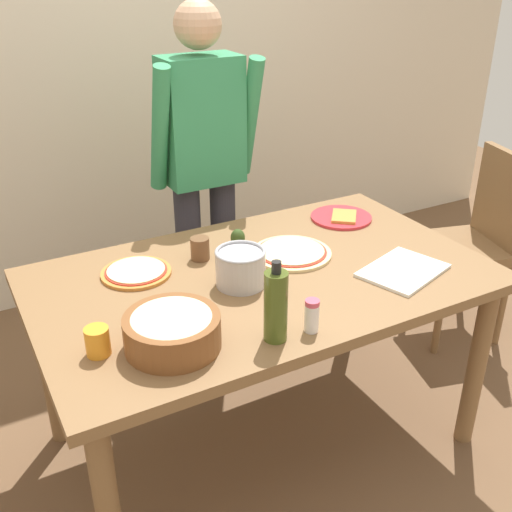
% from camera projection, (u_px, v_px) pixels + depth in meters
% --- Properties ---
extents(ground, '(8.00, 8.00, 0.00)m').
position_uv_depth(ground, '(262.00, 437.00, 2.48)').
color(ground, brown).
extents(wall_back, '(5.60, 0.10, 2.60)m').
position_uv_depth(wall_back, '(113.00, 56.00, 3.15)').
color(wall_back, beige).
rests_on(wall_back, ground).
extents(dining_table, '(1.60, 0.96, 0.76)m').
position_uv_depth(dining_table, '(263.00, 296.00, 2.18)').
color(dining_table, brown).
rests_on(dining_table, ground).
extents(person_cook, '(0.49, 0.25, 1.62)m').
position_uv_depth(person_cook, '(204.00, 162.00, 2.70)').
color(person_cook, '#2D2D38').
rests_on(person_cook, ground).
extents(chair_wooden_right, '(0.49, 0.49, 0.95)m').
position_uv_depth(chair_wooden_right, '(476.00, 235.00, 2.97)').
color(chair_wooden_right, brown).
rests_on(chair_wooden_right, ground).
extents(pizza_raw_on_board, '(0.30, 0.30, 0.02)m').
position_uv_depth(pizza_raw_on_board, '(292.00, 252.00, 2.27)').
color(pizza_raw_on_board, beige).
rests_on(pizza_raw_on_board, dining_table).
extents(pizza_cooked_on_tray, '(0.25, 0.25, 0.02)m').
position_uv_depth(pizza_cooked_on_tray, '(136.00, 272.00, 2.14)').
color(pizza_cooked_on_tray, '#C67A33').
rests_on(pizza_cooked_on_tray, dining_table).
extents(plate_with_slice, '(0.26, 0.26, 0.02)m').
position_uv_depth(plate_with_slice, '(342.00, 217.00, 2.58)').
color(plate_with_slice, red).
rests_on(plate_with_slice, dining_table).
extents(popcorn_bowl, '(0.28, 0.28, 0.11)m').
position_uv_depth(popcorn_bowl, '(172.00, 328.00, 1.72)').
color(popcorn_bowl, brown).
rests_on(popcorn_bowl, dining_table).
extents(olive_oil_bottle, '(0.07, 0.07, 0.26)m').
position_uv_depth(olive_oil_bottle, '(276.00, 306.00, 1.73)').
color(olive_oil_bottle, '#47561E').
rests_on(olive_oil_bottle, dining_table).
extents(steel_pot, '(0.17, 0.17, 0.13)m').
position_uv_depth(steel_pot, '(241.00, 267.00, 2.05)').
color(steel_pot, '#B7B7BC').
rests_on(steel_pot, dining_table).
extents(cup_orange, '(0.07, 0.07, 0.08)m').
position_uv_depth(cup_orange, '(98.00, 341.00, 1.70)').
color(cup_orange, orange).
rests_on(cup_orange, dining_table).
extents(cup_small_brown, '(0.07, 0.07, 0.08)m').
position_uv_depth(cup_small_brown, '(200.00, 249.00, 2.23)').
color(cup_small_brown, brown).
rests_on(cup_small_brown, dining_table).
extents(salt_shaker, '(0.04, 0.04, 0.11)m').
position_uv_depth(salt_shaker, '(312.00, 316.00, 1.80)').
color(salt_shaker, white).
rests_on(salt_shaker, dining_table).
extents(cutting_board_white, '(0.35, 0.30, 0.01)m').
position_uv_depth(cutting_board_white, '(403.00, 271.00, 2.15)').
color(cutting_board_white, white).
rests_on(cutting_board_white, dining_table).
extents(avocado, '(0.06, 0.06, 0.07)m').
position_uv_depth(avocado, '(238.00, 238.00, 2.33)').
color(avocado, '#2D4219').
rests_on(avocado, dining_table).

